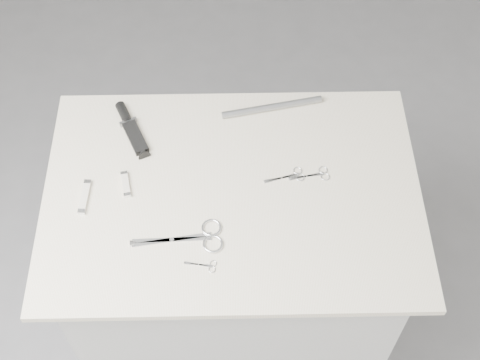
{
  "coord_description": "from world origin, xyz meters",
  "views": [
    {
      "loc": [
        0.0,
        -0.99,
        2.38
      ],
      "look_at": [
        0.02,
        0.04,
        0.92
      ],
      "focal_mm": 50.0,
      "sensor_mm": 36.0,
      "label": 1
    }
  ],
  "objects_px": {
    "tiny_scissors": "(205,266)",
    "pocket_knife_b": "(126,184)",
    "metal_rail": "(272,107)",
    "embroidery_scissors_b": "(291,176)",
    "embroidery_scissors_a": "(316,175)",
    "pocket_knife_a": "(85,197)",
    "sheathed_knife": "(130,126)",
    "plinth": "(234,273)",
    "large_shears": "(198,237)"
  },
  "relations": [
    {
      "from": "embroidery_scissors_b",
      "to": "pocket_knife_b",
      "type": "bearing_deg",
      "value": 168.72
    },
    {
      "from": "embroidery_scissors_a",
      "to": "metal_rail",
      "type": "bearing_deg",
      "value": 104.71
    },
    {
      "from": "embroidery_scissors_a",
      "to": "tiny_scissors",
      "type": "bearing_deg",
      "value": -147.6
    },
    {
      "from": "tiny_scissors",
      "to": "pocket_knife_b",
      "type": "relative_size",
      "value": 0.98
    },
    {
      "from": "plinth",
      "to": "metal_rail",
      "type": "distance_m",
      "value": 0.57
    },
    {
      "from": "embroidery_scissors_b",
      "to": "pocket_knife_b",
      "type": "xyz_separation_m",
      "value": [
        -0.44,
        -0.02,
        0.0
      ]
    },
    {
      "from": "embroidery_scissors_b",
      "to": "embroidery_scissors_a",
      "type": "bearing_deg",
      "value": -12.01
    },
    {
      "from": "plinth",
      "to": "tiny_scissors",
      "type": "relative_size",
      "value": 11.16
    },
    {
      "from": "embroidery_scissors_b",
      "to": "sheathed_knife",
      "type": "xyz_separation_m",
      "value": [
        -0.44,
        0.18,
        0.01
      ]
    },
    {
      "from": "tiny_scissors",
      "to": "large_shears",
      "type": "bearing_deg",
      "value": 113.05
    },
    {
      "from": "embroidery_scissors_a",
      "to": "pocket_knife_a",
      "type": "bearing_deg",
      "value": 176.03
    },
    {
      "from": "embroidery_scissors_b",
      "to": "pocket_knife_a",
      "type": "height_order",
      "value": "pocket_knife_a"
    },
    {
      "from": "embroidery_scissors_a",
      "to": "tiny_scissors",
      "type": "relative_size",
      "value": 1.38
    },
    {
      "from": "large_shears",
      "to": "tiny_scissors",
      "type": "distance_m",
      "value": 0.08
    },
    {
      "from": "tiny_scissors",
      "to": "pocket_knife_b",
      "type": "xyz_separation_m",
      "value": [
        -0.21,
        0.24,
        0.0
      ]
    },
    {
      "from": "tiny_scissors",
      "to": "metal_rail",
      "type": "xyz_separation_m",
      "value": [
        0.19,
        0.5,
        0.01
      ]
    },
    {
      "from": "embroidery_scissors_a",
      "to": "pocket_knife_b",
      "type": "height_order",
      "value": "pocket_knife_b"
    },
    {
      "from": "metal_rail",
      "to": "pocket_knife_a",
      "type": "bearing_deg",
      "value": -149.37
    },
    {
      "from": "tiny_scissors",
      "to": "pocket_knife_b",
      "type": "bearing_deg",
      "value": 140.71
    },
    {
      "from": "tiny_scissors",
      "to": "pocket_knife_b",
      "type": "distance_m",
      "value": 0.32
    },
    {
      "from": "large_shears",
      "to": "embroidery_scissors_b",
      "type": "bearing_deg",
      "value": 32.15
    },
    {
      "from": "pocket_knife_a",
      "to": "metal_rail",
      "type": "bearing_deg",
      "value": -56.05
    },
    {
      "from": "tiny_scissors",
      "to": "sheathed_knife",
      "type": "height_order",
      "value": "sheathed_knife"
    },
    {
      "from": "large_shears",
      "to": "sheathed_knife",
      "type": "distance_m",
      "value": 0.41
    },
    {
      "from": "embroidery_scissors_a",
      "to": "tiny_scissors",
      "type": "distance_m",
      "value": 0.4
    },
    {
      "from": "plinth",
      "to": "metal_rail",
      "type": "relative_size",
      "value": 3.06
    },
    {
      "from": "metal_rail",
      "to": "pocket_knife_b",
      "type": "bearing_deg",
      "value": -146.94
    },
    {
      "from": "large_shears",
      "to": "tiny_scissors",
      "type": "relative_size",
      "value": 2.87
    },
    {
      "from": "tiny_scissors",
      "to": "sheathed_knife",
      "type": "xyz_separation_m",
      "value": [
        -0.22,
        0.44,
        0.01
      ]
    },
    {
      "from": "embroidery_scissors_b",
      "to": "pocket_knife_b",
      "type": "height_order",
      "value": "pocket_knife_b"
    },
    {
      "from": "plinth",
      "to": "large_shears",
      "type": "bearing_deg",
      "value": -122.55
    },
    {
      "from": "pocket_knife_b",
      "to": "metal_rail",
      "type": "height_order",
      "value": "metal_rail"
    },
    {
      "from": "sheathed_knife",
      "to": "pocket_knife_b",
      "type": "height_order",
      "value": "sheathed_knife"
    },
    {
      "from": "plinth",
      "to": "tiny_scissors",
      "type": "distance_m",
      "value": 0.52
    },
    {
      "from": "embroidery_scissors_b",
      "to": "metal_rail",
      "type": "height_order",
      "value": "metal_rail"
    },
    {
      "from": "plinth",
      "to": "metal_rail",
      "type": "bearing_deg",
      "value": 67.57
    },
    {
      "from": "plinth",
      "to": "pocket_knife_a",
      "type": "distance_m",
      "value": 0.61
    },
    {
      "from": "embroidery_scissors_b",
      "to": "metal_rail",
      "type": "distance_m",
      "value": 0.24
    },
    {
      "from": "tiny_scissors",
      "to": "sheathed_knife",
      "type": "bearing_deg",
      "value": 125.63
    },
    {
      "from": "plinth",
      "to": "tiny_scissors",
      "type": "height_order",
      "value": "tiny_scissors"
    },
    {
      "from": "tiny_scissors",
      "to": "metal_rail",
      "type": "relative_size",
      "value": 0.27
    },
    {
      "from": "plinth",
      "to": "embroidery_scissors_b",
      "type": "relative_size",
      "value": 8.08
    },
    {
      "from": "sheathed_knife",
      "to": "embroidery_scissors_a",
      "type": "bearing_deg",
      "value": -132.69
    },
    {
      "from": "sheathed_knife",
      "to": "pocket_knife_b",
      "type": "relative_size",
      "value": 2.27
    },
    {
      "from": "embroidery_scissors_a",
      "to": "metal_rail",
      "type": "height_order",
      "value": "metal_rail"
    },
    {
      "from": "embroidery_scissors_b",
      "to": "sheathed_knife",
      "type": "distance_m",
      "value": 0.48
    },
    {
      "from": "sheathed_knife",
      "to": "pocket_knife_a",
      "type": "bearing_deg",
      "value": 132.79
    },
    {
      "from": "embroidery_scissors_b",
      "to": "sheathed_knife",
      "type": "height_order",
      "value": "sheathed_knife"
    },
    {
      "from": "embroidery_scissors_a",
      "to": "pocket_knife_a",
      "type": "relative_size",
      "value": 1.05
    },
    {
      "from": "pocket_knife_b",
      "to": "embroidery_scissors_b",
      "type": "bearing_deg",
      "value": -98.45
    }
  ]
}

